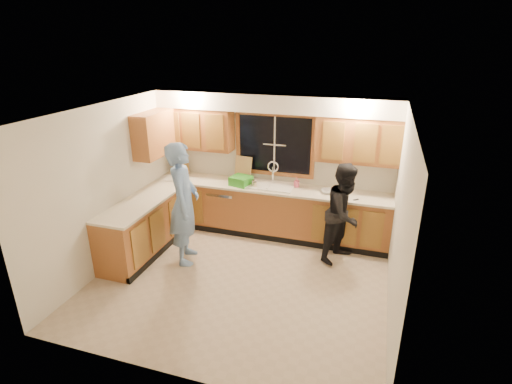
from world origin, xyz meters
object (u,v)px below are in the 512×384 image
bowl (328,191)px  knife_block (186,168)px  man (184,204)px  dish_crate (241,181)px  soap_bottle (297,182)px  dishwasher (225,207)px  woman (345,213)px  sink (270,189)px  stove (124,242)px

bowl → knife_block: bearing=175.9°
man → dish_crate: man is taller
knife_block → dish_crate: size_ratio=0.70×
soap_bottle → dishwasher: bearing=-175.1°
man → woman: man is taller
sink → knife_block: size_ratio=3.68×
stove → bowl: bowl is taller
man → bowl: (2.04, 1.26, -0.03)m
dishwasher → dish_crate: dish_crate is taller
man → bowl: size_ratio=8.61×
soap_bottle → knife_block: bearing=178.0°
woman → dish_crate: woman is taller
knife_block → woman: bearing=-35.8°
man → woman: size_ratio=1.21×
man → soap_bottle: (1.48, 1.38, 0.03)m
woman → dish_crate: 1.93m
soap_bottle → bowl: 0.58m
woman → knife_block: 3.17m
dish_crate → soap_bottle: 0.98m
man → knife_block: bearing=7.6°
knife_block → bowl: knife_block is taller
sink → woman: 1.46m
soap_bottle → bowl: soap_bottle is taller
dishwasher → bowl: (1.87, -0.01, 0.54)m
dishwasher → man: bearing=-97.5°
dishwasher → dish_crate: bearing=-13.2°
knife_block → bowl: 2.75m
stove → man: man is taller
stove → knife_block: (0.08, 2.00, 0.59)m
dishwasher → woman: size_ratio=0.51×
knife_block → stove: bearing=-115.6°
dish_crate → soap_bottle: (0.96, 0.19, 0.01)m
dishwasher → dish_crate: 0.69m
sink → stove: sink is taller
sink → dishwasher: sink is taller
dishwasher → soap_bottle: size_ratio=4.79×
sink → dishwasher: 0.96m
stove → bowl: (2.82, 1.80, 0.50)m
dish_crate → bowl: dish_crate is taller
sink → bowl: (1.02, -0.02, 0.08)m
dishwasher → knife_block: knife_block is taller
woman → sink: bearing=98.3°
sink → soap_bottle: 0.49m
stove → man: (0.78, 0.54, 0.52)m
sink → woman: size_ratio=0.53×
man → soap_bottle: size_ratio=11.37×
knife_block → sink: bearing=-29.1°
soap_bottle → bowl: bearing=-12.1°
stove → woman: size_ratio=0.56×
knife_block → dish_crate: knife_block is taller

